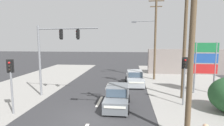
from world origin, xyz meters
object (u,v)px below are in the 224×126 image
utility_pole_foreground_right (189,30)px  shopping_plaza_sign (205,61)px  traffic_signal_mast (53,48)px  pedestal_signal_right_kerb (185,73)px  utility_pole_midground_right (185,29)px  utility_pole_background_right (154,36)px  pedestal_signal_left_kerb (11,77)px  hatchback_oncoming_near (117,97)px  sedan_kerbside_parked (135,78)px

utility_pole_foreground_right → shopping_plaza_sign: bearing=63.1°
utility_pole_foreground_right → traffic_signal_mast: utility_pole_foreground_right is taller
traffic_signal_mast → pedestal_signal_right_kerb: bearing=-5.8°
utility_pole_midground_right → pedestal_signal_right_kerb: 3.68m
utility_pole_background_right → shopping_plaza_sign: (3.80, -5.54, -2.33)m
utility_pole_foreground_right → utility_pole_midground_right: utility_pole_midground_right is taller
pedestal_signal_right_kerb → shopping_plaza_sign: 4.34m
traffic_signal_mast → pedestal_signal_left_kerb: (-1.08, -3.84, -1.73)m
utility_pole_midground_right → hatchback_oncoming_near: bearing=-154.8°
traffic_signal_mast → shopping_plaza_sign: size_ratio=1.30×
utility_pole_background_right → pedestal_signal_right_kerb: (1.06, -8.87, -2.90)m
shopping_plaza_sign → pedestal_signal_left_kerb: bearing=-156.6°
utility_pole_midground_right → shopping_plaza_sign: bearing=35.2°
utility_pole_background_right → traffic_signal_mast: 12.15m
traffic_signal_mast → hatchback_oncoming_near: bearing=-18.4°
sedan_kerbside_parked → pedestal_signal_right_kerb: bearing=-60.1°
utility_pole_foreground_right → hatchback_oncoming_near: (-3.50, 3.85, -4.47)m
utility_pole_background_right → utility_pole_foreground_right: bearing=-91.0°
utility_pole_foreground_right → shopping_plaza_sign: (4.04, 7.95, -2.19)m
utility_pole_background_right → pedestal_signal_right_kerb: 9.39m
utility_pole_background_right → hatchback_oncoming_near: utility_pole_background_right is taller
utility_pole_foreground_right → utility_pole_background_right: size_ratio=0.97×
pedestal_signal_right_kerb → sedan_kerbside_parked: size_ratio=0.82×
pedestal_signal_left_kerb → utility_pole_foreground_right: bearing=-10.4°
traffic_signal_mast → shopping_plaza_sign: (13.03, 2.27, -1.16)m
utility_pole_midground_right → utility_pole_foreground_right: bearing=-105.0°
utility_pole_background_right → sedan_kerbside_parked: bearing=-128.7°
traffic_signal_mast → hatchback_oncoming_near: size_ratio=1.64×
utility_pole_background_right → traffic_signal_mast: bearing=-139.7°
utility_pole_background_right → shopping_plaza_sign: 7.11m
pedestal_signal_left_kerb → hatchback_oncoming_near: bearing=17.0°
utility_pole_foreground_right → utility_pole_background_right: (0.24, 13.50, 0.15)m
pedestal_signal_left_kerb → hatchback_oncoming_near: pedestal_signal_left_kerb is taller
pedestal_signal_right_kerb → hatchback_oncoming_near: (-4.80, -0.78, -1.71)m
utility_pole_midground_right → pedestal_signal_left_kerb: 12.99m
utility_pole_background_right → sedan_kerbside_parked: utility_pole_background_right is taller
sedan_kerbside_parked → utility_pole_foreground_right: bearing=-78.7°
hatchback_oncoming_near → sedan_kerbside_parked: 6.85m
pedestal_signal_right_kerb → pedestal_signal_left_kerb: 11.71m
shopping_plaza_sign → sedan_kerbside_parked: (-6.15, 2.61, -2.28)m
utility_pole_midground_right → shopping_plaza_sign: 3.93m
traffic_signal_mast → hatchback_oncoming_near: 6.73m
utility_pole_foreground_right → pedestal_signal_left_kerb: bearing=169.6°
pedestal_signal_right_kerb → sedan_kerbside_parked: 7.05m
traffic_signal_mast → sedan_kerbside_parked: 9.11m
utility_pole_foreground_right → traffic_signal_mast: (-8.99, 5.68, -1.02)m
pedestal_signal_right_kerb → shopping_plaza_sign: shopping_plaza_sign is taller
pedestal_signal_right_kerb → hatchback_oncoming_near: pedestal_signal_right_kerb is taller
shopping_plaza_sign → sedan_kerbside_parked: 7.06m
pedestal_signal_left_kerb → sedan_kerbside_parked: pedestal_signal_left_kerb is taller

